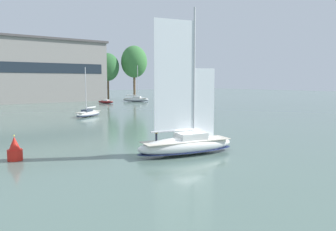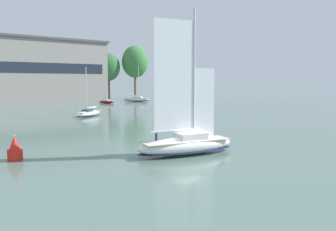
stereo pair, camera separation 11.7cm
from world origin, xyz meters
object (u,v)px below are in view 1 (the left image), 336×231
object	(u,v)px
sailboat_moored_near_marina	(194,107)
channel_buoy	(15,150)
sailboat_main	(186,143)
tree_shore_right	(134,62)
sailboat_moored_mid_channel	(136,99)
sailboat_moored_far_slip	(88,113)
sailboat_moored_outer_mooring	(106,102)
tree_shore_center	(108,67)

from	to	relation	value
sailboat_moored_near_marina	channel_buoy	size ratio (longest dim) A/B	4.48
channel_buoy	sailboat_main	bearing A→B (deg)	-27.73
tree_shore_right	sailboat_moored_mid_channel	xyz separation A→B (m)	(-7.23, -12.92, -13.40)
sailboat_moored_far_slip	sailboat_moored_outer_mooring	world-z (taller)	sailboat_moored_far_slip
sailboat_moored_outer_mooring	sailboat_moored_far_slip	bearing A→B (deg)	-121.26
tree_shore_center	channel_buoy	size ratio (longest dim) A/B	7.40
channel_buoy	sailboat_moored_mid_channel	bearing A→B (deg)	51.18
sailboat_main	sailboat_moored_far_slip	bearing A→B (deg)	81.15
sailboat_moored_mid_channel	sailboat_moored_outer_mooring	xyz separation A→B (m)	(-11.84, -1.22, -0.30)
sailboat_moored_near_marina	sailboat_moored_far_slip	bearing A→B (deg)	177.81
sailboat_main	channel_buoy	bearing A→B (deg)	152.27
sailboat_moored_near_marina	sailboat_moored_far_slip	world-z (taller)	sailboat_moored_near_marina
sailboat_moored_outer_mooring	channel_buoy	bearing A→B (deg)	-122.29
tree_shore_center	sailboat_moored_near_marina	world-z (taller)	tree_shore_center
sailboat_moored_outer_mooring	tree_shore_center	bearing A→B (deg)	61.17
sailboat_moored_outer_mooring	channel_buoy	xyz separation A→B (m)	(-39.72, -62.85, 0.40)
tree_shore_center	sailboat_moored_mid_channel	world-z (taller)	tree_shore_center
sailboat_moored_outer_mooring	sailboat_main	bearing A→B (deg)	-110.08
tree_shore_right	channel_buoy	world-z (taller)	tree_shore_right
sailboat_moored_mid_channel	sailboat_moored_far_slip	distance (m)	46.37
sailboat_moored_near_marina	channel_buoy	xyz separation A→B (m)	(-47.22, -29.16, 0.22)
tree_shore_center	sailboat_moored_mid_channel	size ratio (longest dim) A/B	1.41
sailboat_moored_mid_channel	channel_buoy	xyz separation A→B (m)	(-51.55, -64.08, 0.11)
tree_shore_center	sailboat_moored_near_marina	bearing A→B (deg)	-92.47
sailboat_moored_near_marina	sailboat_moored_outer_mooring	xyz separation A→B (m)	(-7.51, 33.70, -0.18)
channel_buoy	tree_shore_center	bearing A→B (deg)	58.45
sailboat_moored_near_marina	sailboat_moored_mid_channel	size ratio (longest dim) A/B	0.86
sailboat_moored_near_marina	sailboat_moored_mid_channel	distance (m)	35.19
sailboat_moored_near_marina	sailboat_moored_outer_mooring	size ratio (longest dim) A/B	1.34
tree_shore_right	sailboat_moored_outer_mooring	distance (m)	27.41
tree_shore_center	sailboat_moored_near_marina	distance (m)	52.67
sailboat_moored_mid_channel	sailboat_moored_far_slip	size ratio (longest dim) A/B	1.25
sailboat_moored_mid_channel	channel_buoy	size ratio (longest dim) A/B	5.23
sailboat_main	sailboat_moored_far_slip	xyz separation A→B (m)	(5.85, 37.59, -0.45)
tree_shore_center	sailboat_moored_outer_mooring	size ratio (longest dim) A/B	2.22
channel_buoy	sailboat_moored_far_slip	bearing A→B (deg)	56.63
sailboat_main	sailboat_moored_mid_channel	bearing A→B (deg)	62.30
tree_shore_right	sailboat_moored_near_marina	distance (m)	51.04
sailboat_moored_outer_mooring	sailboat_moored_near_marina	bearing A→B (deg)	-77.44
sailboat_main	sailboat_moored_near_marina	size ratio (longest dim) A/B	1.34
tree_shore_center	tree_shore_right	size ratio (longest dim) A/B	0.85
sailboat_main	sailboat_moored_far_slip	world-z (taller)	sailboat_main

